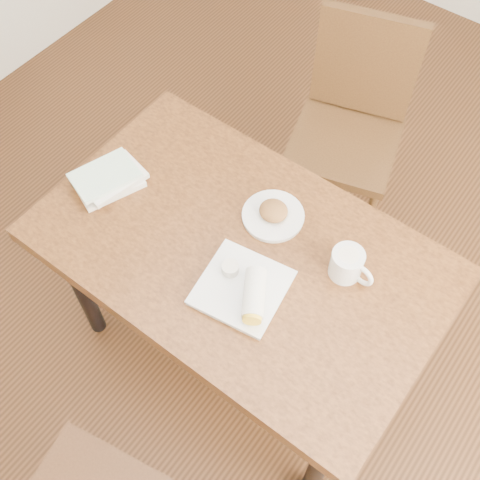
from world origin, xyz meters
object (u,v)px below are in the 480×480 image
Objects in this scene: plate_scone at (273,214)px; plate_burrito at (245,290)px; book_stack at (109,179)px; coffee_mug at (348,264)px; table at (240,263)px; chair_far at (352,117)px.

plate_burrito reaches higher than plate_scone.
book_stack is at bearing 174.69° from plate_burrito.
table is at bearing -157.95° from coffee_mug.
book_stack is at bearing -173.19° from table.
coffee_mug is 0.81m from book_stack.
coffee_mug is at bearing 50.31° from plate_burrito.
plate_burrito reaches higher than table.
chair_far is at bearing 66.98° from book_stack.
table is at bearing 132.82° from plate_burrito.
coffee_mug reaches higher than table.
coffee_mug is (0.30, 0.12, 0.14)m from table.
book_stack is at bearing -167.15° from coffee_mug.
table is 5.12× the size of book_stack.
plate_scone reaches higher than book_stack.
plate_burrito is 1.14× the size of book_stack.
plate_burrito is at bearing -78.48° from chair_far.
plate_scone is at bearing 108.96° from plate_burrito.
table is 0.51m from book_stack.
chair_far is 0.76m from plate_scone.
coffee_mug is 0.31m from plate_burrito.
book_stack is (-0.39, -0.93, 0.23)m from chair_far.
plate_burrito is at bearing -129.69° from coffee_mug.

